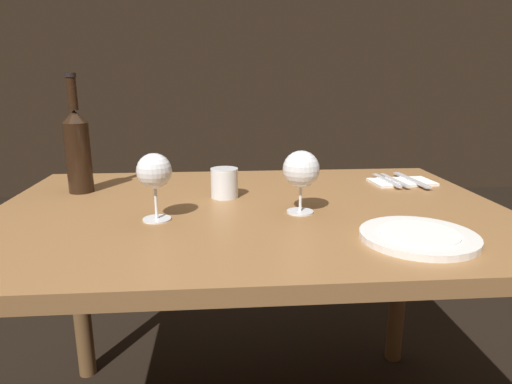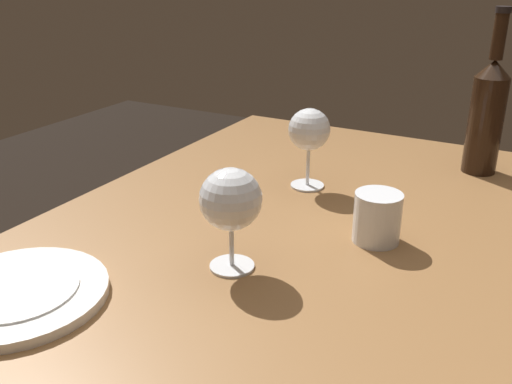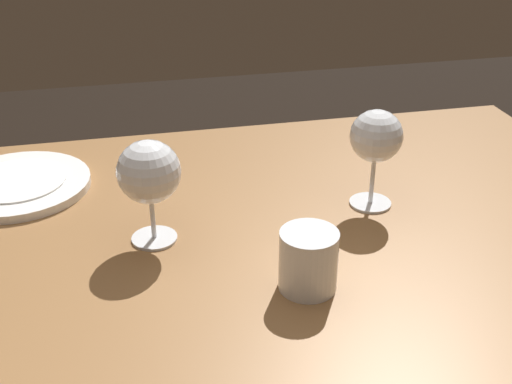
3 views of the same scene
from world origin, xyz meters
name	(u,v)px [view 1 (image 1 of 3)]	position (x,y,z in m)	size (l,w,h in m)	color
dining_table	(251,240)	(0.00, 0.00, 0.65)	(1.30, 0.90, 0.74)	olive
wine_glass_left	(301,170)	(0.12, -0.06, 0.85)	(0.09, 0.09, 0.15)	white
wine_glass_right	(154,173)	(-0.23, -0.09, 0.85)	(0.08, 0.08, 0.16)	white
wine_bottle	(78,148)	(-0.48, 0.19, 0.87)	(0.07, 0.07, 0.33)	black
water_tumbler	(224,185)	(-0.07, 0.10, 0.78)	(0.08, 0.08, 0.08)	white
dinner_plate	(419,236)	(0.33, -0.27, 0.75)	(0.24, 0.24, 0.02)	white
folded_napkin	(402,182)	(0.49, 0.22, 0.74)	(0.20, 0.13, 0.01)	white
fork_inner	(394,180)	(0.47, 0.22, 0.75)	(0.03, 0.18, 0.00)	silver
fork_outer	(386,180)	(0.44, 0.22, 0.75)	(0.03, 0.18, 0.00)	silver
table_knife	(411,180)	(0.52, 0.22, 0.75)	(0.04, 0.21, 0.00)	silver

